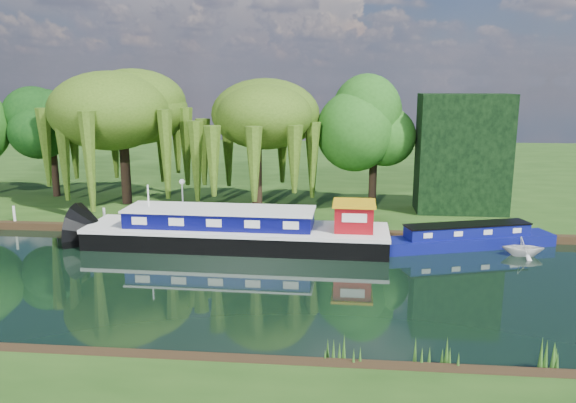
# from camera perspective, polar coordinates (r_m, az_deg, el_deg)

# --- Properties ---
(ground) EXTENTS (120.00, 120.00, 0.00)m
(ground) POSITION_cam_1_polar(r_m,az_deg,el_deg) (28.56, -17.35, -7.37)
(ground) COLOR black
(far_bank) EXTENTS (120.00, 52.00, 0.45)m
(far_bank) POSITION_cam_1_polar(r_m,az_deg,el_deg) (60.40, -4.90, 3.48)
(far_bank) COLOR #1C3E11
(far_bank) RESTS_ON ground
(dutch_barge) EXTENTS (17.22, 4.23, 3.62)m
(dutch_barge) POSITION_cam_1_polar(r_m,az_deg,el_deg) (32.07, -5.00, -3.04)
(dutch_barge) COLOR black
(dutch_barge) RESTS_ON ground
(narrowboat) EXTENTS (10.32, 4.62, 1.50)m
(narrowboat) POSITION_cam_1_polar(r_m,az_deg,el_deg) (33.44, 17.70, -3.59)
(narrowboat) COLOR #0C105F
(narrowboat) RESTS_ON ground
(white_cruiser) EXTENTS (2.25, 1.97, 1.15)m
(white_cruiser) POSITION_cam_1_polar(r_m,az_deg,el_deg) (33.09, 22.71, -5.10)
(white_cruiser) COLOR silver
(white_cruiser) RESTS_ON ground
(willow_left) EXTENTS (7.66, 7.66, 9.18)m
(willow_left) POSITION_cam_1_polar(r_m,az_deg,el_deg) (42.20, -16.52, 8.73)
(willow_left) COLOR black
(willow_left) RESTS_ON far_bank
(willow_right) EXTENTS (6.67, 6.67, 8.12)m
(willow_right) POSITION_cam_1_polar(r_m,az_deg,el_deg) (38.14, -3.24, 7.78)
(willow_right) COLOR black
(willow_right) RESTS_ON far_bank
(tree_far_mid) EXTENTS (4.69, 4.69, 7.68)m
(tree_far_mid) POSITION_cam_1_polar(r_m,az_deg,el_deg) (46.88, -22.93, 6.89)
(tree_far_mid) COLOR black
(tree_far_mid) RESTS_ON far_bank
(tree_far_right) EXTENTS (4.87, 4.87, 7.97)m
(tree_far_right) POSITION_cam_1_polar(r_m,az_deg,el_deg) (39.78, 8.77, 7.20)
(tree_far_right) COLOR black
(tree_far_right) RESTS_ON far_bank
(conifer_hedge) EXTENTS (6.00, 3.00, 8.00)m
(conifer_hedge) POSITION_cam_1_polar(r_m,az_deg,el_deg) (39.85, 17.32, 4.65)
(conifer_hedge) COLOR black
(conifer_hedge) RESTS_ON far_bank
(lamppost) EXTENTS (0.36, 0.36, 2.56)m
(lamppost) POSITION_cam_1_polar(r_m,az_deg,el_deg) (37.36, -10.69, 1.37)
(lamppost) COLOR silver
(lamppost) RESTS_ON far_bank
(mooring_posts) EXTENTS (19.16, 0.16, 1.00)m
(mooring_posts) POSITION_cam_1_polar(r_m,az_deg,el_deg) (36.00, -13.05, -1.54)
(mooring_posts) COLOR silver
(mooring_posts) RESTS_ON far_bank
(reeds_near) EXTENTS (33.70, 1.50, 1.10)m
(reeds_near) POSITION_cam_1_polar(r_m,az_deg,el_deg) (19.65, -7.05, -14.29)
(reeds_near) COLOR #215516
(reeds_near) RESTS_ON ground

